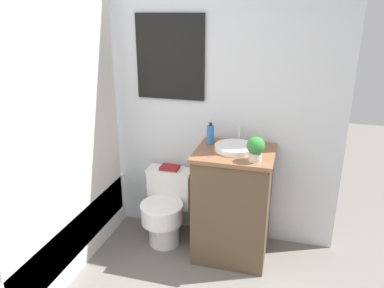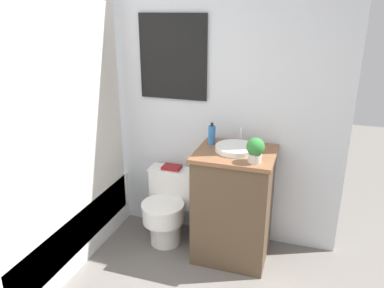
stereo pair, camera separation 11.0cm
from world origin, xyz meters
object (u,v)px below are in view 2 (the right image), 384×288
Objects in this scene: book_on_tank at (172,167)px; potted_plant at (255,149)px; sink at (236,148)px; soap_bottle at (212,135)px; toilet at (167,208)px.

potted_plant is at bearing -22.45° from book_on_tank.
soap_bottle is (-0.22, 0.09, 0.06)m from sink.
toilet is at bearing 179.86° from sink.
toilet is at bearing -166.73° from soap_bottle.
sink reaches higher than book_on_tank.
toilet is 4.00× the size of book_on_tank.
potted_plant reaches higher than book_on_tank.
potted_plant is (0.74, -0.18, 0.68)m from toilet.
potted_plant is 1.15× the size of book_on_tank.
soap_bottle is at bearing 158.31° from sink.
soap_bottle is at bearing -6.48° from book_on_tank.
toilet is 3.47× the size of potted_plant.
soap_bottle is 0.49m from book_on_tank.
toilet is 0.34m from book_on_tank.
sink is 0.24m from soap_bottle.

